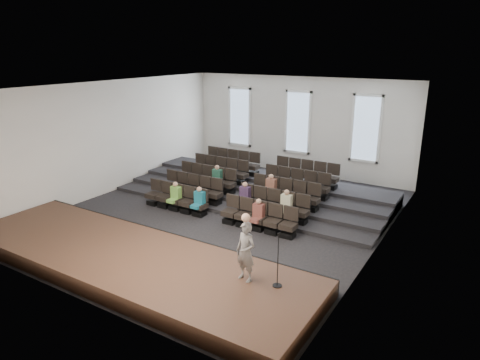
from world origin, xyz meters
The scene contains 14 objects.
ground centered at (0.00, 0.00, 0.00)m, with size 14.00×14.00×0.00m, color black.
ceiling centered at (0.00, 0.00, 5.01)m, with size 12.00×14.00×0.02m, color white.
wall_back centered at (0.00, 7.02, 2.50)m, with size 12.00×0.04×5.00m, color white.
wall_front centered at (0.00, -7.02, 2.50)m, with size 12.00×0.04×5.00m, color white.
wall_left centered at (-6.02, 0.00, 2.50)m, with size 0.04×14.00×5.00m, color white.
wall_right centered at (6.02, 0.00, 2.50)m, with size 0.04×14.00×5.00m, color white.
stage centered at (0.00, -5.10, 0.25)m, with size 11.80×3.60×0.50m, color #40261B.
stage_lip centered at (0.00, -3.33, 0.25)m, with size 11.80×0.06×0.52m, color black.
risers centered at (0.00, 3.17, 0.20)m, with size 11.80×4.80×0.60m.
seating_rows centered at (0.00, 1.54, 0.68)m, with size 6.80×4.70×1.67m.
windows centered at (0.00, 6.95, 2.70)m, with size 8.44×0.10×3.24m.
audience centered at (0.36, 0.30, 0.81)m, with size 4.85×2.64×1.10m.
speaker centered at (3.78, -4.59, 1.31)m, with size 0.59×0.39×1.61m, color slate.
mic_stand centered at (4.63, -4.43, 0.94)m, with size 0.25×0.25×1.48m.
Camera 1 is at (8.88, -13.17, 6.33)m, focal length 32.00 mm.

